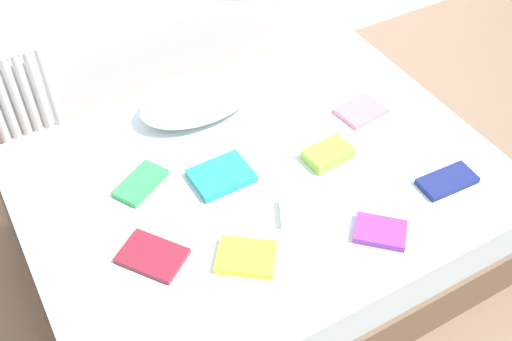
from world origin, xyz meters
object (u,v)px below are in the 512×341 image
object	(u,v)px
radiator	(22,96)
textbook_yellow	(246,257)
textbook_lime	(328,154)
textbook_navy	(447,181)
textbook_maroon	(152,256)
textbook_green	(141,183)
textbook_teal	(221,176)
textbook_purple	(380,232)
textbook_pink	(361,111)
bed	(261,214)
pillow	(198,99)
textbook_white	(309,212)

from	to	relation	value
radiator	textbook_yellow	bearing A→B (deg)	-73.46
textbook_lime	textbook_navy	size ratio (longest dim) A/B	0.83
textbook_lime	textbook_navy	distance (m)	0.50
textbook_maroon	textbook_navy	bearing A→B (deg)	42.64
textbook_navy	textbook_green	bearing A→B (deg)	153.41
textbook_teal	textbook_purple	distance (m)	0.69
radiator	textbook_green	world-z (taller)	radiator
textbook_yellow	textbook_pink	bearing A→B (deg)	65.80
bed	textbook_teal	bearing A→B (deg)	158.51
pillow	textbook_white	world-z (taller)	pillow
textbook_yellow	textbook_maroon	bearing A→B (deg)	-173.62
pillow	textbook_lime	size ratio (longest dim) A/B	2.78
bed	textbook_white	size ratio (longest dim) A/B	8.93
textbook_navy	textbook_white	size ratio (longest dim) A/B	1.09
textbook_lime	textbook_teal	xyz separation A→B (m)	(-0.46, 0.12, -0.01)
textbook_purple	textbook_maroon	bearing A→B (deg)	-158.85
textbook_yellow	textbook_green	bearing A→B (deg)	147.24
textbook_purple	textbook_green	size ratio (longest dim) A/B	0.87
radiator	textbook_pink	world-z (taller)	radiator
pillow	textbook_pink	xyz separation A→B (m)	(0.65, -0.38, -0.06)
textbook_lime	textbook_purple	world-z (taller)	textbook_lime
textbook_lime	textbook_purple	xyz separation A→B (m)	(-0.06, -0.44, -0.01)
bed	textbook_pink	distance (m)	0.67
textbook_maroon	textbook_lime	world-z (taller)	textbook_lime
radiator	textbook_green	size ratio (longest dim) A/B	2.54
pillow	textbook_green	bearing A→B (deg)	-143.35
bed	radiator	xyz separation A→B (m)	(-0.73, 1.20, 0.13)
textbook_yellow	textbook_navy	bearing A→B (deg)	32.90
textbook_teal	textbook_pink	xyz separation A→B (m)	(0.76, 0.06, -0.01)
textbook_green	bed	bearing A→B (deg)	-51.84
textbook_pink	textbook_green	bearing A→B (deg)	169.02
textbook_teal	textbook_green	bearing A→B (deg)	155.89
textbook_green	textbook_teal	bearing A→B (deg)	-52.29
textbook_white	textbook_purple	bearing A→B (deg)	-21.48
bed	textbook_yellow	xyz separation A→B (m)	(-0.27, -0.35, 0.27)
textbook_yellow	textbook_pink	distance (m)	0.99
textbook_purple	textbook_pink	size ratio (longest dim) A/B	0.91
textbook_purple	textbook_green	bearing A→B (deg)	178.69
textbook_purple	textbook_teal	bearing A→B (deg)	168.33
textbook_green	textbook_yellow	bearing A→B (deg)	-99.56
textbook_teal	textbook_green	distance (m)	0.33
textbook_teal	textbook_green	xyz separation A→B (m)	(-0.31, 0.13, -0.00)
textbook_white	textbook_yellow	bearing A→B (deg)	-140.99
textbook_navy	textbook_lime	bearing A→B (deg)	135.60
pillow	textbook_maroon	bearing A→B (deg)	-127.54
bed	textbook_maroon	world-z (taller)	textbook_maroon
pillow	textbook_pink	world-z (taller)	pillow
textbook_green	textbook_white	bearing A→B (deg)	-72.40
textbook_yellow	radiator	bearing A→B (deg)	143.87
bed	textbook_navy	world-z (taller)	textbook_navy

